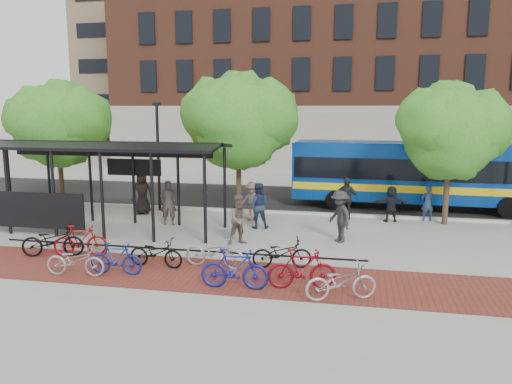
% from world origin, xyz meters
% --- Properties ---
extents(ground, '(160.00, 160.00, 0.00)m').
position_xyz_m(ground, '(0.00, 0.00, 0.00)').
color(ground, '#9E9E99').
rests_on(ground, ground).
extents(asphalt_street, '(160.00, 8.00, 0.01)m').
position_xyz_m(asphalt_street, '(0.00, 8.00, 0.01)').
color(asphalt_street, black).
rests_on(asphalt_street, ground).
extents(curb, '(160.00, 0.25, 0.12)m').
position_xyz_m(curb, '(0.00, 4.00, 0.06)').
color(curb, '#B7B7B2').
rests_on(curb, ground).
extents(brick_strip, '(24.00, 3.00, 0.01)m').
position_xyz_m(brick_strip, '(-2.00, -5.00, 0.00)').
color(brick_strip, maroon).
rests_on(brick_strip, ground).
extents(bike_rack_rail, '(12.00, 0.05, 0.95)m').
position_xyz_m(bike_rack_rail, '(-3.30, -4.10, 0.00)').
color(bike_rack_rail, black).
rests_on(bike_rack_rail, ground).
extents(building_brick, '(55.00, 14.00, 20.00)m').
position_xyz_m(building_brick, '(10.00, 26.00, 10.00)').
color(building_brick, brown).
rests_on(building_brick, ground).
extents(building_tower, '(22.00, 22.00, 30.00)m').
position_xyz_m(building_tower, '(-16.00, 40.00, 15.00)').
color(building_tower, '#7A664C').
rests_on(building_tower, ground).
extents(bus_shelter, '(10.60, 3.07, 3.60)m').
position_xyz_m(bus_shelter, '(-8.13, -0.48, 3.00)').
color(bus_shelter, black).
rests_on(bus_shelter, ground).
extents(tree_a, '(4.90, 4.00, 6.18)m').
position_xyz_m(tree_a, '(-11.91, 3.35, 4.24)').
color(tree_a, '#382619').
rests_on(tree_a, ground).
extents(tree_b, '(5.15, 4.20, 6.47)m').
position_xyz_m(tree_b, '(-2.90, 3.35, 4.46)').
color(tree_b, '#382619').
rests_on(tree_b, ground).
extents(tree_c, '(4.66, 3.80, 5.92)m').
position_xyz_m(tree_c, '(6.09, 3.35, 4.05)').
color(tree_c, '#382619').
rests_on(tree_c, ground).
extents(lamp_post_left, '(0.35, 0.20, 5.12)m').
position_xyz_m(lamp_post_left, '(-7.00, 3.60, 2.75)').
color(lamp_post_left, black).
rests_on(lamp_post_left, ground).
extents(bus, '(12.08, 3.22, 3.24)m').
position_xyz_m(bus, '(5.19, 6.46, 1.86)').
color(bus, navy).
rests_on(bus, ground).
extents(bike_0, '(2.14, 1.24, 1.06)m').
position_xyz_m(bike_0, '(-7.56, -4.23, 0.53)').
color(bike_0, black).
rests_on(bike_0, ground).
extents(bike_1, '(1.81, 1.04, 1.05)m').
position_xyz_m(bike_1, '(-6.71, -3.96, 0.52)').
color(bike_1, '#9E0E10').
rests_on(bike_1, ground).
extents(bike_2, '(1.83, 0.76, 0.94)m').
position_xyz_m(bike_2, '(-5.75, -5.84, 0.47)').
color(bike_2, '#959597').
rests_on(bike_2, ground).
extents(bike_3, '(1.64, 0.54, 0.97)m').
position_xyz_m(bike_3, '(-4.64, -5.48, 0.49)').
color(bike_3, navy).
rests_on(bike_3, ground).
extents(bike_4, '(1.79, 0.71, 0.92)m').
position_xyz_m(bike_4, '(-3.75, -4.59, 0.46)').
color(bike_4, black).
rests_on(bike_4, ground).
extents(bike_6, '(2.02, 0.91, 1.02)m').
position_xyz_m(bike_6, '(-1.95, -4.28, 0.51)').
color(bike_6, '#9A9A9C').
rests_on(bike_6, ground).
extents(bike_7, '(1.90, 0.60, 1.13)m').
position_xyz_m(bike_7, '(-0.90, -5.94, 0.57)').
color(bike_7, navy).
rests_on(bike_7, ground).
extents(bike_8, '(1.92, 1.01, 0.96)m').
position_xyz_m(bike_8, '(0.10, -3.91, 0.48)').
color(bike_8, black).
rests_on(bike_8, ground).
extents(bike_9, '(1.94, 0.86, 1.13)m').
position_xyz_m(bike_9, '(0.90, -5.55, 0.56)').
color(bike_9, maroon).
rests_on(bike_9, ground).
extents(bike_10, '(2.00, 1.27, 0.99)m').
position_xyz_m(bike_10, '(1.97, -6.15, 0.50)').
color(bike_10, '#9C9C9F').
rests_on(bike_10, ground).
extents(pedestrian_0, '(1.05, 0.77, 1.98)m').
position_xyz_m(pedestrian_0, '(-7.46, 2.67, 0.99)').
color(pedestrian_0, black).
rests_on(pedestrian_0, ground).
extents(pedestrian_1, '(0.77, 0.58, 1.90)m').
position_xyz_m(pedestrian_1, '(-5.44, 0.79, 0.95)').
color(pedestrian_1, '#3D3631').
rests_on(pedestrian_1, ground).
extents(pedestrian_2, '(1.07, 0.92, 1.89)m').
position_xyz_m(pedestrian_2, '(-1.66, 1.02, 0.94)').
color(pedestrian_2, '#1D2A45').
rests_on(pedestrian_2, ground).
extents(pedestrian_3, '(1.18, 0.77, 1.72)m').
position_xyz_m(pedestrian_3, '(-2.18, 2.28, 0.86)').
color(pedestrian_3, brown).
rests_on(pedestrian_3, ground).
extents(pedestrian_4, '(1.18, 0.75, 1.86)m').
position_xyz_m(pedestrian_4, '(1.84, 3.48, 0.93)').
color(pedestrian_4, black).
rests_on(pedestrian_4, ground).
extents(pedestrian_5, '(1.52, 0.75, 1.57)m').
position_xyz_m(pedestrian_5, '(3.77, 3.32, 0.78)').
color(pedestrian_5, black).
rests_on(pedestrian_5, ground).
extents(pedestrian_7, '(0.65, 0.52, 1.56)m').
position_xyz_m(pedestrian_7, '(5.33, 3.80, 0.78)').
color(pedestrian_7, '#21334E').
rests_on(pedestrian_7, ground).
extents(pedestrian_8, '(1.13, 1.08, 1.83)m').
position_xyz_m(pedestrian_8, '(-1.80, -1.50, 0.91)').
color(pedestrian_8, brown).
rests_on(pedestrian_8, ground).
extents(pedestrian_9, '(1.27, 1.43, 1.92)m').
position_xyz_m(pedestrian_9, '(1.71, -0.48, 0.96)').
color(pedestrian_9, '#282828').
rests_on(pedestrian_9, ground).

